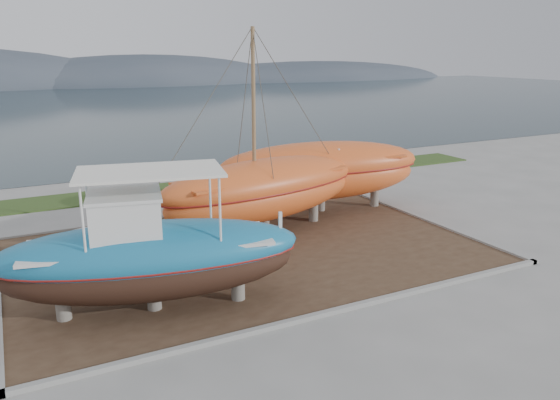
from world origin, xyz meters
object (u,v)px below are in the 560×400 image
blue_caique (150,242)px  orange_sailboat (264,135)px  white_dinghy (80,249)px  orange_bare_hull (321,178)px

blue_caique → orange_sailboat: bearing=51.1°
blue_caique → white_dinghy: 5.18m
orange_bare_hull → blue_caique: bearing=-135.5°
blue_caique → orange_bare_hull: size_ratio=0.89×
white_dinghy → orange_bare_hull: bearing=-11.4°
white_dinghy → orange_bare_hull: orange_bare_hull is taller
white_dinghy → orange_bare_hull: (11.80, 2.26, 1.02)m
blue_caique → orange_sailboat: 8.31m
blue_caique → orange_sailboat: orange_sailboat is taller
white_dinghy → orange_sailboat: size_ratio=0.44×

